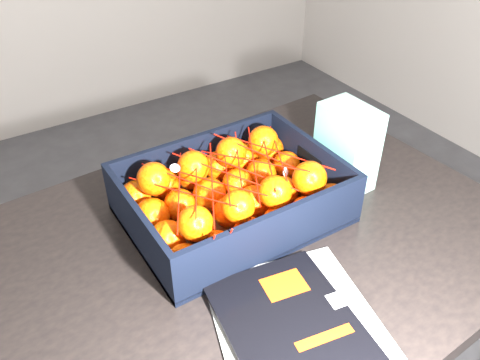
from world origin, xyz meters
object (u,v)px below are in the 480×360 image
table (225,284)px  produce_crate (232,202)px  magazine_stack (296,326)px  retail_carton (347,147)px

table → produce_crate: (0.07, 0.08, 0.13)m
magazine_stack → produce_crate: (0.07, 0.30, 0.03)m
table → magazine_stack: magazine_stack is taller
table → produce_crate: produce_crate is taller
table → retail_carton: bearing=7.8°
magazine_stack → produce_crate: 0.31m
magazine_stack → produce_crate: bearing=77.9°
table → magazine_stack: bearing=-89.1°
table → retail_carton: retail_carton is taller
produce_crate → retail_carton: bearing=-7.0°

